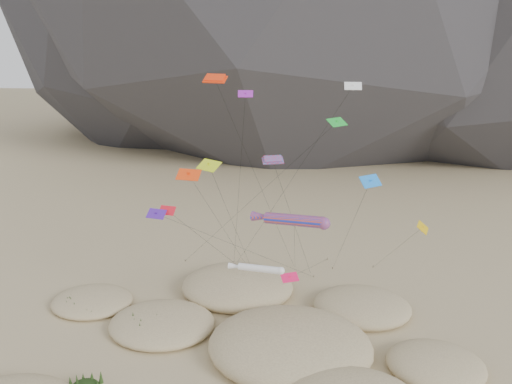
% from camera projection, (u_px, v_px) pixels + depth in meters
% --- Properties ---
extents(ground, '(500.00, 500.00, 0.00)m').
position_uv_depth(ground, '(246.00, 381.00, 47.65)').
color(ground, '#CCB789').
rests_on(ground, ground).
extents(dunes, '(49.27, 38.05, 4.44)m').
position_uv_depth(dunes, '(244.00, 349.00, 51.10)').
color(dunes, '#CCB789').
rests_on(dunes, ground).
extents(dune_grass, '(42.34, 26.18, 1.58)m').
position_uv_depth(dune_grass, '(247.00, 351.00, 50.67)').
color(dune_grass, black).
rests_on(dune_grass, ground).
extents(kite_stakes, '(27.09, 7.57, 0.30)m').
position_uv_depth(kite_stakes, '(284.00, 268.00, 70.26)').
color(kite_stakes, '#3F2D1E').
rests_on(kite_stakes, ground).
extents(rainbow_tube_kite, '(8.31, 19.00, 14.55)m').
position_uv_depth(rainbow_tube_kite, '(291.00, 220.00, 50.75)').
color(rainbow_tube_kite, '#FF4F1A').
rests_on(rainbow_tube_kite, ground).
extents(white_tube_kite, '(5.98, 19.20, 9.50)m').
position_uv_depth(white_tube_kite, '(257.00, 268.00, 50.70)').
color(white_tube_kite, silver).
rests_on(white_tube_kite, ground).
extents(orange_parafoil, '(10.89, 8.50, 27.32)m').
position_uv_depth(orange_parafoil, '(216.00, 81.00, 56.70)').
color(orange_parafoil, '#F3320C').
rests_on(orange_parafoil, ground).
extents(multi_parafoil, '(5.85, 12.60, 19.39)m').
position_uv_depth(multi_parafoil, '(274.00, 162.00, 52.79)').
color(multi_parafoil, red).
rests_on(multi_parafoil, ground).
extents(delta_kites, '(29.64, 23.03, 26.61)m').
position_uv_depth(delta_kites, '(266.00, 179.00, 53.59)').
color(delta_kites, '#1B7AEA').
rests_on(delta_kites, ground).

